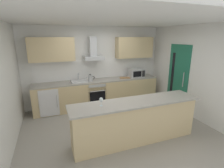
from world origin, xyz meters
TOP-DOWN VIEW (x-y plane):
  - ground at (0.00, 0.00)m, footprint 5.64×4.56m
  - ceiling at (0.00, 0.00)m, footprint 5.64×4.56m
  - wall_back at (0.00, 1.84)m, footprint 5.64×0.12m
  - wall_left at (-2.38, 0.00)m, footprint 0.12×4.56m
  - wall_right at (2.38, 0.00)m, footprint 0.12×4.56m
  - backsplash_tile at (0.00, 1.77)m, footprint 3.94×0.02m
  - counter_back at (0.00, 1.46)m, footprint 4.08×0.60m
  - counter_island at (0.19, -0.78)m, footprint 2.87×0.64m
  - upper_cabinets at (0.00, 1.61)m, footprint 4.03×0.32m
  - side_door at (2.30, 0.40)m, footprint 0.08×0.85m
  - oven at (-0.13, 1.44)m, footprint 0.60×0.62m
  - refrigerator at (-1.58, 1.43)m, footprint 0.58×0.60m
  - microwave at (1.37, 1.41)m, footprint 0.50×0.38m
  - sink at (-0.63, 1.45)m, footprint 0.50×0.40m
  - kettle at (-0.28, 1.40)m, footprint 0.29×0.15m
  - range_hood at (-0.13, 1.56)m, footprint 0.62×0.45m
  - wine_glass at (-0.58, -0.76)m, footprint 0.08×0.08m
  - chopping_board at (0.93, 1.41)m, footprint 0.38×0.30m

SIDE VIEW (x-z plane):
  - ground at x=0.00m, z-range -0.02..0.00m
  - refrigerator at x=-1.58m, z-range 0.00..0.85m
  - counter_back at x=0.00m, z-range 0.00..0.90m
  - oven at x=-0.13m, z-range 0.06..0.86m
  - counter_island at x=0.19m, z-range 0.01..0.95m
  - chopping_board at x=0.93m, z-range 0.90..0.92m
  - sink at x=-0.63m, z-range 0.80..1.06m
  - kettle at x=-0.28m, z-range 0.89..1.13m
  - side_door at x=2.30m, z-range 0.00..2.05m
  - microwave at x=1.37m, z-range 0.90..1.20m
  - wine_glass at x=-0.58m, z-range 0.98..1.16m
  - backsplash_tile at x=0.00m, z-range 0.90..1.56m
  - wall_back at x=0.00m, z-range 0.00..2.60m
  - wall_left at x=-2.38m, z-range 0.00..2.60m
  - wall_right at x=2.38m, z-range 0.00..2.60m
  - range_hood at x=-0.13m, z-range 1.43..2.15m
  - upper_cabinets at x=0.00m, z-range 1.56..2.26m
  - ceiling at x=0.00m, z-range 2.60..2.62m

